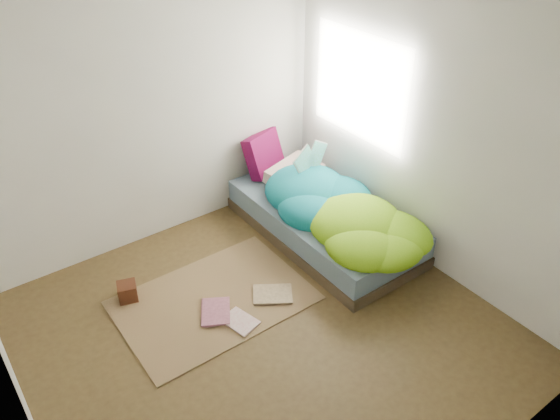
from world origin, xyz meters
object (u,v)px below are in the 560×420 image
object	(u,v)px
floor_book_b	(201,313)
bed	(324,222)
pillow_magenta	(264,154)
floor_book_a	(231,329)
wooden_box	(127,291)
open_book	(312,149)

from	to	relation	value
floor_book_b	bed	bearing A→B (deg)	40.13
pillow_magenta	floor_book_a	bearing A→B (deg)	-151.11
pillow_magenta	floor_book_a	xyz separation A→B (m)	(-1.35, -1.47, -0.54)
wooden_box	floor_book_b	distance (m)	0.68
pillow_magenta	wooden_box	distance (m)	2.03
wooden_box	floor_book_a	bearing A→B (deg)	-58.23
wooden_box	floor_book_b	size ratio (longest dim) A/B	0.49
floor_book_b	pillow_magenta	bearing A→B (deg)	69.25
open_book	floor_book_b	bearing A→B (deg)	-171.01
open_book	floor_book_a	bearing A→B (deg)	-160.81
bed	floor_book_a	bearing A→B (deg)	-158.75
wooden_box	bed	bearing A→B (deg)	-8.19
floor_book_a	floor_book_b	bearing A→B (deg)	95.67
open_book	wooden_box	size ratio (longest dim) A/B	2.58
open_book	floor_book_a	distance (m)	1.95
open_book	floor_book_a	world-z (taller)	open_book
bed	open_book	size ratio (longest dim) A/B	4.94
bed	floor_book_b	size ratio (longest dim) A/B	6.25
wooden_box	floor_book_b	bearing A→B (deg)	-52.75
bed	wooden_box	bearing A→B (deg)	171.81
bed	pillow_magenta	bearing A→B (deg)	95.09
bed	floor_book_b	xyz separation A→B (m)	(-1.54, -0.26, -0.14)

